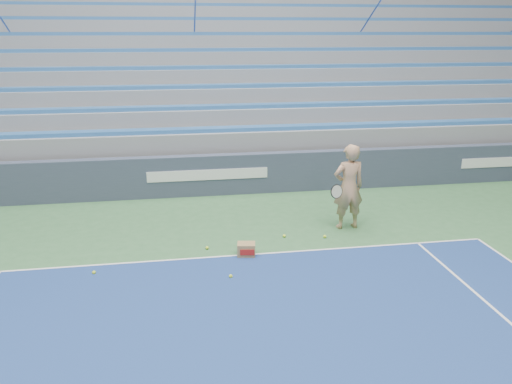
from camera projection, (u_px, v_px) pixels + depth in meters
sponsor_barrier at (208, 175)px, 13.41m from camera, size 30.00×0.32×1.10m
bleachers at (196, 85)px, 18.23m from camera, size 31.00×9.15×7.30m
tennis_player at (348, 187)px, 11.00m from camera, size 0.97×0.87×1.93m
ball_box at (246, 250)px, 9.84m from camera, size 0.39×0.32×0.26m
tennis_ball_0 at (247, 253)px, 9.91m from camera, size 0.07×0.07×0.07m
tennis_ball_1 at (231, 276)px, 8.98m from camera, size 0.07×0.07×0.07m
tennis_ball_2 at (284, 236)px, 10.75m from camera, size 0.07×0.07×0.07m
tennis_ball_3 at (207, 248)px, 10.16m from camera, size 0.07×0.07×0.07m
tennis_ball_4 at (325, 236)px, 10.72m from camera, size 0.07×0.07×0.07m
tennis_ball_5 at (94, 272)px, 9.12m from camera, size 0.07×0.07×0.07m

